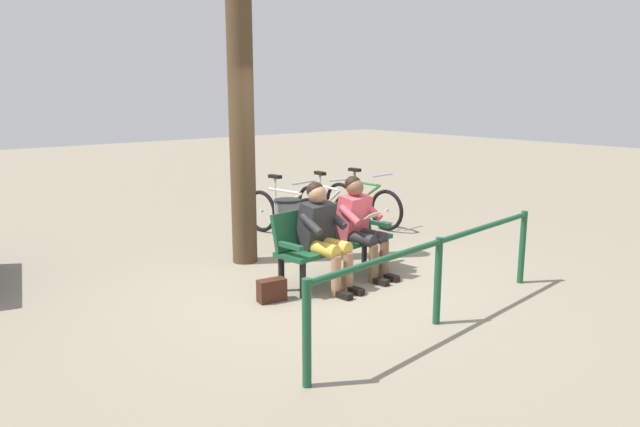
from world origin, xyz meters
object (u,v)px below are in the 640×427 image
object	(u,v)px
bicycle_red	(284,214)
tree_trunk	(241,115)
bench	(331,237)
litter_bin	(288,227)
person_companion	(323,231)
bicycle_black	(362,204)
handbag	(272,290)
person_reading	(360,222)
bicycle_green	(327,209)

from	to	relation	value
bicycle_red	tree_trunk	bearing A→B (deg)	-66.13
tree_trunk	bicycle_red	xyz separation A→B (m)	(-1.18, -0.75, -1.54)
bench	bicycle_red	distance (m)	2.16
bench	litter_bin	size ratio (longest dim) A/B	2.17
person_companion	bicycle_black	distance (m)	3.25
bench	tree_trunk	distance (m)	1.92
handbag	tree_trunk	xyz separation A→B (m)	(-0.60, -1.45, 1.78)
bench	bicycle_black	world-z (taller)	bicycle_black
bench	handbag	bearing A→B (deg)	4.56
bicycle_red	bench	bearing A→B (deg)	-29.74
bicycle_red	person_reading	bearing A→B (deg)	-20.30
tree_trunk	person_companion	bearing A→B (deg)	93.87
person_companion	person_reading	bearing A→B (deg)	179.95
handbag	bicycle_red	xyz separation A→B (m)	(-1.78, -2.20, 0.24)
person_reading	bicycle_black	xyz separation A→B (m)	(-1.90, -1.93, -0.31)
handbag	litter_bin	bearing A→B (deg)	-132.00
litter_bin	person_reading	bearing A→B (deg)	93.96
handbag	person_companion	bearing A→B (deg)	179.48
person_companion	bicycle_green	xyz separation A→B (m)	(-1.81, -2.05, -0.30)
bench	litter_bin	distance (m)	1.22
bicycle_black	bench	bearing A→B (deg)	-55.49
person_reading	bicycle_red	world-z (taller)	person_reading
bicycle_green	bicycle_black	bearing A→B (deg)	92.06
bench	bicycle_red	bearing A→B (deg)	-117.69
tree_trunk	bicycle_green	size ratio (longest dim) A/B	2.26
person_companion	bicycle_green	size ratio (longest dim) A/B	0.72
person_reading	bicycle_red	size ratio (longest dim) A/B	0.72
bench	litter_bin	bearing A→B (deg)	-107.89
bench	person_companion	xyz separation A→B (m)	(0.30, 0.20, 0.16)
person_companion	litter_bin	distance (m)	1.52
person_companion	litter_bin	bearing A→B (deg)	-117.81
person_reading	tree_trunk	world-z (taller)	tree_trunk
bicycle_black	tree_trunk	bearing A→B (deg)	-82.66
person_companion	handbag	xyz separation A→B (m)	(0.70, -0.01, -0.54)
person_reading	bench	bearing A→B (deg)	-27.36
person_reading	bicycle_green	size ratio (longest dim) A/B	0.72
bicycle_green	bicycle_red	size ratio (longest dim) A/B	1.00
person_reading	person_companion	distance (m)	0.64
person_companion	bicycle_black	bearing A→B (deg)	-148.11
tree_trunk	handbag	bearing A→B (deg)	67.57
bench	bicycle_green	xyz separation A→B (m)	(-1.50, -1.85, -0.15)
handbag	bicycle_black	xyz separation A→B (m)	(-3.24, -1.99, 0.24)
bench	bicycle_green	size ratio (longest dim) A/B	0.98
person_reading	bicycle_green	distance (m)	2.32
person_companion	tree_trunk	distance (m)	1.91
handbag	litter_bin	world-z (taller)	litter_bin
bench	handbag	size ratio (longest dim) A/B	5.48
handbag	bicycle_green	world-z (taller)	bicycle_green
bicycle_green	tree_trunk	bearing A→B (deg)	-66.59
handbag	litter_bin	xyz separation A→B (m)	(-1.24, -1.38, 0.26)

